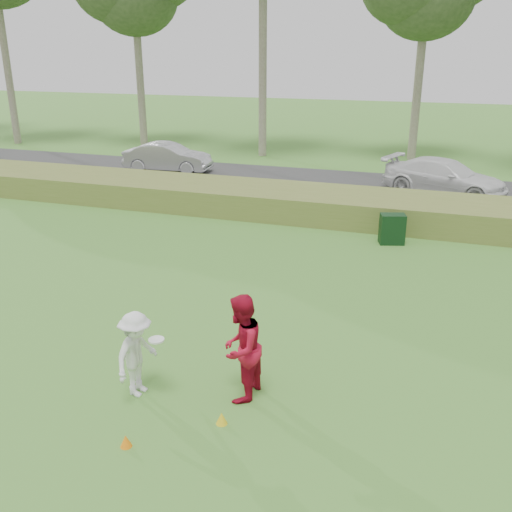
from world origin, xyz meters
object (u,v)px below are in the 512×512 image
(player_red, at_px, (241,348))
(car_right, at_px, (445,177))
(cone_orange, at_px, (126,441))
(car_mid, at_px, (168,157))
(utility_cabinet, at_px, (392,229))
(player_white, at_px, (137,354))
(cone_yellow, at_px, (222,418))

(player_red, height_order, car_right, player_red)
(cone_orange, height_order, car_mid, car_mid)
(utility_cabinet, distance_m, car_right, 6.88)
(player_white, distance_m, cone_orange, 1.59)
(utility_cabinet, bearing_deg, car_mid, 129.79)
(cone_orange, xyz_separation_m, car_mid, (-8.57, 18.39, 0.64))
(cone_orange, distance_m, cone_yellow, 1.53)
(player_white, xyz_separation_m, car_mid, (-8.05, 17.06, -0.03))
(utility_cabinet, relative_size, car_mid, 0.22)
(cone_orange, distance_m, utility_cabinet, 11.38)
(player_red, bearing_deg, utility_cabinet, 174.14)
(player_white, relative_size, utility_cabinet, 1.66)
(utility_cabinet, height_order, car_right, car_right)
(cone_orange, height_order, utility_cabinet, utility_cabinet)
(player_red, distance_m, cone_yellow, 1.18)
(cone_yellow, height_order, car_right, car_right)
(cone_yellow, bearing_deg, utility_cabinet, 80.79)
(player_white, xyz_separation_m, cone_yellow, (1.69, -0.35, -0.67))
(cone_orange, height_order, cone_yellow, cone_yellow)
(cone_orange, relative_size, cone_yellow, 0.96)
(player_red, xyz_separation_m, car_mid, (-9.78, 16.59, -0.21))
(player_red, height_order, utility_cabinet, player_red)
(player_red, distance_m, car_mid, 19.26)
(cone_orange, bearing_deg, player_red, 56.03)
(player_red, distance_m, cone_orange, 2.33)
(player_white, relative_size, cone_yellow, 7.49)
(player_red, height_order, cone_yellow, player_red)
(car_mid, xyz_separation_m, car_right, (12.73, -0.64, 0.03))
(utility_cabinet, bearing_deg, player_red, -117.03)
(car_mid, bearing_deg, player_white, -160.19)
(player_red, bearing_deg, cone_yellow, 1.00)
(car_mid, bearing_deg, utility_cabinet, -128.40)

